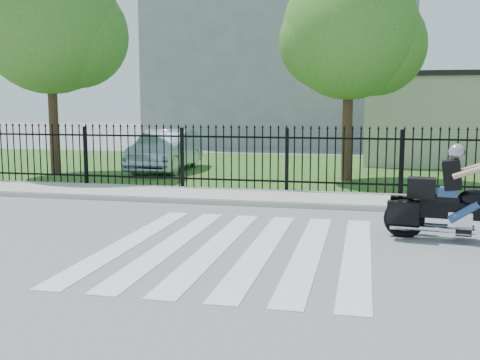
# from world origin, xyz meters

# --- Properties ---
(ground) EXTENTS (120.00, 120.00, 0.00)m
(ground) POSITION_xyz_m (0.00, 0.00, 0.00)
(ground) COLOR slate
(ground) RESTS_ON ground
(crosswalk) EXTENTS (5.00, 5.50, 0.01)m
(crosswalk) POSITION_xyz_m (0.00, 0.00, 0.01)
(crosswalk) COLOR silver
(crosswalk) RESTS_ON ground
(sidewalk) EXTENTS (40.00, 2.00, 0.12)m
(sidewalk) POSITION_xyz_m (0.00, 5.00, 0.06)
(sidewalk) COLOR #ADAAA3
(sidewalk) RESTS_ON ground
(curb) EXTENTS (40.00, 0.12, 0.12)m
(curb) POSITION_xyz_m (0.00, 4.00, 0.06)
(curb) COLOR #ADAAA3
(curb) RESTS_ON ground
(grass_strip) EXTENTS (40.00, 12.00, 0.02)m
(grass_strip) POSITION_xyz_m (0.00, 12.00, 0.01)
(grass_strip) COLOR #2F591E
(grass_strip) RESTS_ON ground
(iron_fence) EXTENTS (26.00, 0.04, 1.80)m
(iron_fence) POSITION_xyz_m (0.00, 6.00, 0.90)
(iron_fence) COLOR black
(iron_fence) RESTS_ON ground
(tree_left) EXTENTS (4.80, 4.80, 7.58)m
(tree_left) POSITION_xyz_m (-8.50, 8.50, 5.17)
(tree_left) COLOR #382316
(tree_left) RESTS_ON ground
(tree_mid) EXTENTS (4.20, 4.20, 6.78)m
(tree_mid) POSITION_xyz_m (1.50, 9.00, 4.67)
(tree_mid) COLOR #382316
(tree_mid) RESTS_ON ground
(building_tall) EXTENTS (15.00, 10.00, 12.00)m
(building_tall) POSITION_xyz_m (-3.00, 26.00, 6.00)
(building_tall) COLOR #94979C
(building_tall) RESTS_ON ground
(motorcycle_rider) EXTENTS (2.71, 1.08, 1.80)m
(motorcycle_rider) POSITION_xyz_m (3.73, 1.39, 0.73)
(motorcycle_rider) COLOR black
(motorcycle_rider) RESTS_ON ground
(parked_car) EXTENTS (1.74, 4.62, 1.51)m
(parked_car) POSITION_xyz_m (-5.04, 10.23, 0.77)
(parked_car) COLOR #9DB5C6
(parked_car) RESTS_ON grass_strip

